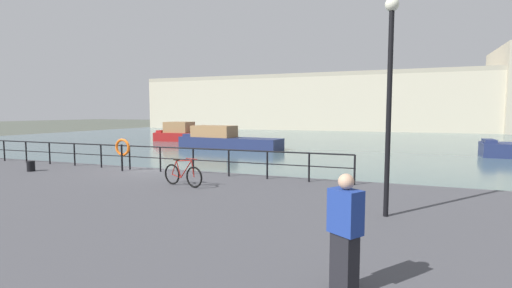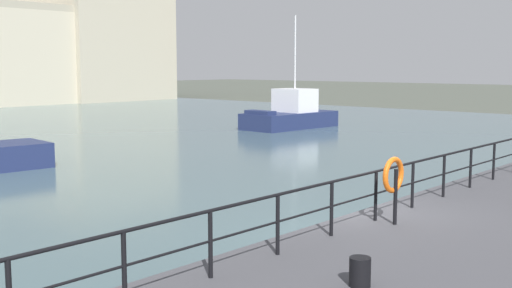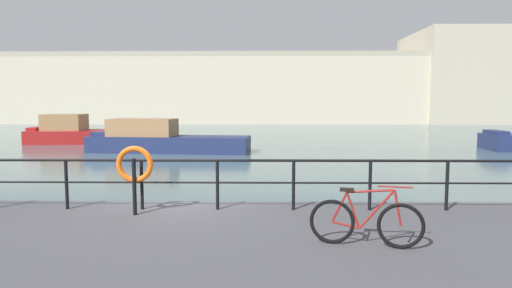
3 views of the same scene
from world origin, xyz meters
name	(u,v)px [view 1 (image 1 of 3)]	position (x,y,z in m)	size (l,w,h in m)	color
ground_plane	(153,183)	(0.00, 0.00, 0.00)	(240.00, 240.00, 0.00)	#4C5147
water_basin	(307,139)	(0.00, 30.20, 0.01)	(80.00, 60.00, 0.01)	#476066
quay_promenade	(15,211)	(0.00, -6.50, 0.35)	(56.00, 13.00, 0.71)	#47474C
harbor_building	(378,102)	(6.69, 57.04, 5.12)	(75.57, 15.81, 13.44)	#C1B79E
moored_white_yacht	(181,133)	(-12.48, 21.92, 0.85)	(5.95, 3.46, 2.14)	maroon
moored_harbor_tender	(225,140)	(-4.21, 16.18, 0.77)	(9.85, 3.32, 2.01)	navy
quay_railing	(115,152)	(-1.43, -0.75, 1.45)	(20.99, 0.07, 1.08)	black
parked_bicycle	(183,175)	(3.57, -3.07, 1.10)	(1.74, 0.46, 0.98)	black
mooring_bollard	(31,166)	(-4.26, -2.67, 0.93)	(0.32, 0.32, 0.44)	black
life_ring_stand	(122,148)	(-0.64, -1.17, 1.68)	(0.75, 0.16, 1.40)	black
quay_lamp_post	(390,81)	(10.19, -4.49, 3.97)	(0.32, 0.32, 5.18)	black
standing_person	(345,233)	(9.78, -8.76, 1.57)	(0.52, 0.48, 1.69)	black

